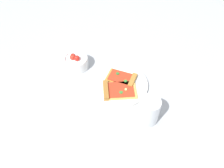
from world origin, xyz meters
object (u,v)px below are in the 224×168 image
at_px(plate, 119,84).
at_px(pizza_slice_far, 117,90).
at_px(salad_bowl, 76,62).
at_px(soda_glass, 149,111).
at_px(pizza_slice_near, 123,78).

height_order(plate, pizza_slice_far, pizza_slice_far).
bearing_deg(plate, salad_bowl, 83.74).
bearing_deg(soda_glass, pizza_slice_far, 67.04).
relative_size(pizza_slice_far, salad_bowl, 1.50).
distance_m(salad_bowl, soda_glass, 0.42).
distance_m(plate, pizza_slice_near, 0.03).
relative_size(pizza_slice_far, soda_glass, 1.50).
distance_m(pizza_slice_far, soda_glass, 0.18).
bearing_deg(plate, pizza_slice_far, -166.38).
bearing_deg(pizza_slice_near, pizza_slice_far, -178.42).
relative_size(plate, soda_glass, 2.29).
bearing_deg(salad_bowl, soda_glass, -108.94).
distance_m(pizza_slice_near, pizza_slice_far, 0.07).
relative_size(pizza_slice_near, salad_bowl, 1.17).
relative_size(pizza_slice_near, soda_glass, 1.17).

